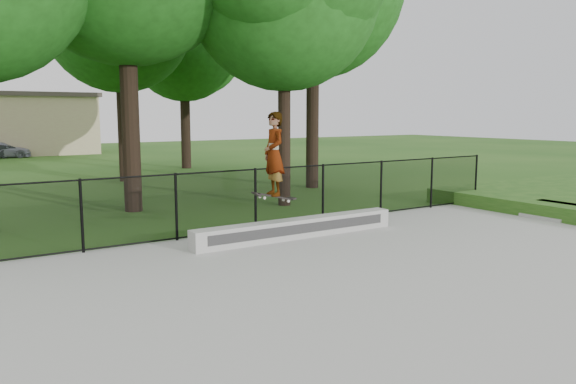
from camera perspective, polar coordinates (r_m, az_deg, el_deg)
name	(u,v)px	position (r m, az deg, el deg)	size (l,w,h in m)	color
ground	(447,301)	(9.07, 15.87, -10.56)	(100.00, 100.00, 0.00)	#214E15
concrete_slab	(447,299)	(9.06, 15.87, -10.38)	(14.00, 12.00, 0.06)	#A2A29D
grind_ledge	(298,228)	(12.69, 0.99, -3.69)	(5.15, 0.40, 0.43)	#A5A6A0
car_c	(1,150)	(40.73, -27.13, 3.81)	(1.44, 3.25, 1.03)	#9597A8
skater_airborne	(274,155)	(11.97, -1.44, 3.75)	(0.82, 0.70, 1.97)	black
chainlink_fence	(256,199)	(13.39, -3.32, -0.75)	(16.06, 0.06, 1.50)	black
concrete_steps	(553,213)	(16.76, 25.34, -1.95)	(1.07, 1.20, 0.45)	#A2A29D
distant_building	(0,124)	(43.85, -27.22, 6.20)	(12.40, 6.40, 4.30)	tan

